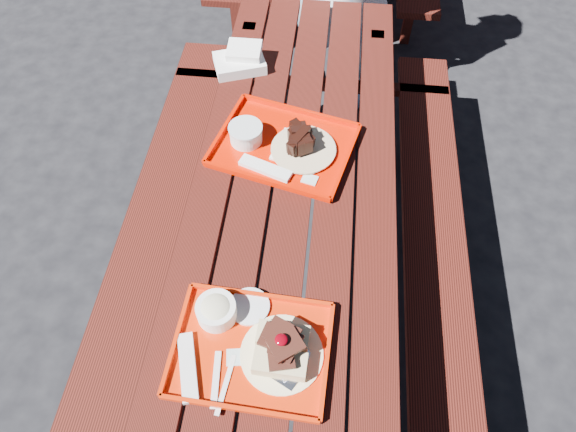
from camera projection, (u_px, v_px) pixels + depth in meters
The scene contains 5 objects.
ground at pixel (291, 288), 2.45m from camera, with size 60.00×60.00×0.00m, color black.
picnic_table_near at pixel (292, 223), 1.99m from camera, with size 1.41×2.40×0.75m.
near_tray at pixel (252, 340), 1.49m from camera, with size 0.47×0.39×0.14m.
far_tray at pixel (281, 145), 1.94m from camera, with size 0.58×0.50×0.08m.
white_cloth at pixel (241, 60), 2.20m from camera, with size 0.25×0.22×0.09m.
Camera 1 is at (0.10, -1.11, 2.21)m, focal length 32.00 mm.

